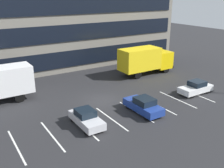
% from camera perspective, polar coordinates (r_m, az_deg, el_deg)
% --- Properties ---
extents(ground_plane, '(120.00, 120.00, 0.00)m').
position_cam_1_polar(ground_plane, '(27.81, -2.35, -3.60)').
color(ground_plane, '#262628').
extents(lot_markings, '(19.74, 5.40, 0.01)m').
position_cam_1_polar(lot_markings, '(24.63, 2.57, -6.78)').
color(lot_markings, silver).
rests_on(lot_markings, ground_plane).
extents(box_truck_yellow_all, '(8.11, 2.69, 3.76)m').
position_cam_1_polar(box_truck_yellow_all, '(36.42, 7.32, 5.37)').
color(box_truck_yellow_all, yellow).
rests_on(box_truck_yellow_all, ground_plane).
extents(sedan_white, '(4.07, 1.70, 1.46)m').
position_cam_1_polar(sedan_white, '(30.93, 17.86, -0.77)').
color(sedan_white, white).
rests_on(sedan_white, ground_plane).
extents(sedan_navy, '(1.78, 4.25, 1.52)m').
position_cam_1_polar(sedan_navy, '(25.04, 6.87, -4.65)').
color(sedan_navy, navy).
rests_on(sedan_navy, ground_plane).
extents(sedan_silver, '(1.66, 3.97, 1.42)m').
position_cam_1_polar(sedan_silver, '(22.63, -5.67, -7.47)').
color(sedan_silver, silver).
rests_on(sedan_silver, ground_plane).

